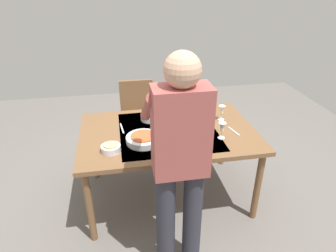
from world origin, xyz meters
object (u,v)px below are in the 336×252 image
(wine_bottle, at_px, (173,133))
(wine_glass_right, at_px, (222,128))
(wine_glass_left, at_px, (222,110))
(water_cup_near_left, at_px, (206,139))
(water_cup_near_right, at_px, (198,149))
(serving_bowl_pasta, at_px, (143,139))
(side_bowl_salad, at_px, (150,117))
(person_server, at_px, (180,160))
(water_cup_far_left, at_px, (167,118))
(chair_near, at_px, (138,114))
(dining_table, at_px, (168,137))
(dinner_plate_near, at_px, (181,114))
(side_bowl_bread, at_px, (111,148))
(dinner_plate_far, at_px, (202,128))

(wine_bottle, xyz_separation_m, wine_glass_right, (-0.44, -0.03, -0.01))
(wine_glass_left, bearing_deg, water_cup_near_left, 56.17)
(water_cup_near_right, xyz_separation_m, serving_bowl_pasta, (0.41, -0.27, -0.02))
(wine_glass_right, relative_size, serving_bowl_pasta, 0.50)
(side_bowl_salad, bearing_deg, person_server, 94.08)
(water_cup_near_left, bearing_deg, water_cup_far_left, -62.14)
(wine_glass_right, xyz_separation_m, serving_bowl_pasta, (0.68, -0.05, -0.07))
(chair_near, xyz_separation_m, water_cup_near_right, (-0.37, 1.34, 0.28))
(side_bowl_salad, bearing_deg, water_cup_far_left, 155.96)
(dining_table, bearing_deg, wine_bottle, 90.07)
(person_server, bearing_deg, dinner_plate_near, -103.22)
(wine_glass_left, relative_size, water_cup_near_right, 1.51)
(wine_glass_left, relative_size, side_bowl_bread, 0.94)
(wine_glass_right, xyz_separation_m, water_cup_near_right, (0.27, 0.22, -0.05))
(wine_bottle, height_order, water_cup_far_left, wine_bottle)
(side_bowl_salad, relative_size, side_bowl_bread, 1.12)
(water_cup_far_left, relative_size, side_bowl_salad, 0.48)
(water_cup_near_left, height_order, dinner_plate_far, water_cup_near_left)
(serving_bowl_pasta, relative_size, dinner_plate_near, 1.30)
(water_cup_near_left, xyz_separation_m, dinner_plate_far, (-0.05, -0.28, -0.05))
(side_bowl_salad, distance_m, dinner_plate_near, 0.34)
(dining_table, height_order, side_bowl_salad, side_bowl_salad)
(dinner_plate_near, bearing_deg, water_cup_near_right, 87.76)
(wine_bottle, height_order, wine_glass_left, wine_bottle)
(serving_bowl_pasta, distance_m, dinner_plate_near, 0.65)
(wine_glass_left, height_order, water_cup_near_left, wine_glass_left)
(dining_table, height_order, wine_glass_right, wine_glass_right)
(wine_glass_right, xyz_separation_m, water_cup_near_left, (0.17, 0.08, -0.05))
(person_server, height_order, dinner_plate_near, person_server)
(water_cup_far_left, height_order, dinner_plate_far, water_cup_far_left)
(water_cup_near_right, distance_m, dinner_plate_far, 0.45)
(water_cup_near_right, height_order, serving_bowl_pasta, water_cup_near_right)
(person_server, xyz_separation_m, water_cup_far_left, (-0.08, -0.97, -0.17))
(person_server, distance_m, water_cup_near_right, 0.44)
(wine_glass_right, height_order, water_cup_near_right, wine_glass_right)
(dining_table, xyz_separation_m, dinner_plate_far, (-0.32, 0.01, 0.07))
(wine_bottle, height_order, water_cup_near_left, wine_bottle)
(serving_bowl_pasta, bearing_deg, wine_bottle, 162.28)
(side_bowl_salad, bearing_deg, dinner_plate_near, -169.99)
(wine_glass_left, bearing_deg, dinner_plate_far, 31.71)
(dining_table, bearing_deg, dinner_plate_far, 177.63)
(wine_bottle, relative_size, dinner_plate_far, 1.29)
(water_cup_near_left, relative_size, dinner_plate_far, 0.45)
(wine_glass_left, xyz_separation_m, dinner_plate_far, (0.23, 0.14, -0.10))
(water_cup_far_left, bearing_deg, chair_near, -72.31)
(person_server, relative_size, dinner_plate_near, 7.34)
(wine_glass_left, relative_size, dinner_plate_near, 0.66)
(wine_glass_right, distance_m, water_cup_far_left, 0.58)
(dining_table, distance_m, side_bowl_bread, 0.59)
(wine_bottle, distance_m, wine_glass_right, 0.44)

